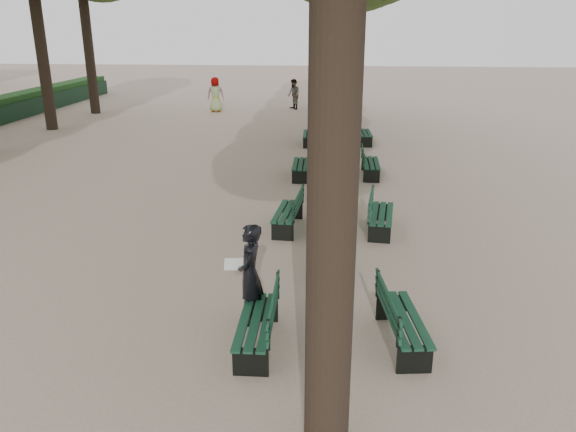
{
  "coord_description": "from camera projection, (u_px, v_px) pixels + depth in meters",
  "views": [
    {
      "loc": [
        1.54,
        -7.41,
        4.82
      ],
      "look_at": [
        0.6,
        3.0,
        1.2
      ],
      "focal_mm": 35.0,
      "sensor_mm": 36.0,
      "label": 1
    }
  ],
  "objects": [
    {
      "name": "pedestrian_d",
      "position": [
        216.0,
        95.0,
        31.51
      ],
      "size": [
        1.0,
        0.55,
        1.93
      ],
      "primitive_type": "imported",
      "rotation": [
        0.0,
        0.0,
        3.33
      ],
      "color": "#262628",
      "rests_on": "ground"
    },
    {
      "name": "pedestrian_a",
      "position": [
        294.0,
        94.0,
        32.44
      ],
      "size": [
        0.71,
        0.9,
        1.72
      ],
      "primitive_type": "imported",
      "rotation": [
        0.0,
        0.0,
        5.23
      ],
      "color": "#262628",
      "rests_on": "ground"
    },
    {
      "name": "bench_right_1",
      "position": [
        381.0,
        221.0,
        13.58
      ],
      "size": [
        0.76,
        1.85,
        0.92
      ],
      "color": "black",
      "rests_on": "ground"
    },
    {
      "name": "bench_left_0",
      "position": [
        257.0,
        331.0,
        8.73
      ],
      "size": [
        0.61,
        1.81,
        0.92
      ],
      "color": "black",
      "rests_on": "ground"
    },
    {
      "name": "ground",
      "position": [
        232.0,
        351.0,
        8.68
      ],
      "size": [
        120.0,
        120.0,
        0.0
      ],
      "primitive_type": "plane",
      "color": "tan",
      "rests_on": "ground"
    },
    {
      "name": "bench_right_3",
      "position": [
        364.0,
        137.0,
        23.42
      ],
      "size": [
        0.67,
        1.83,
        0.92
      ],
      "color": "black",
      "rests_on": "ground"
    },
    {
      "name": "bench_left_2",
      "position": [
        301.0,
        169.0,
        18.31
      ],
      "size": [
        0.62,
        1.81,
        0.92
      ],
      "color": "black",
      "rests_on": "ground"
    },
    {
      "name": "bench_left_1",
      "position": [
        288.0,
        218.0,
        13.73
      ],
      "size": [
        0.69,
        1.83,
        0.92
      ],
      "color": "black",
      "rests_on": "ground"
    },
    {
      "name": "pedestrian_b",
      "position": [
        332.0,
        90.0,
        33.59
      ],
      "size": [
        0.85,
        1.3,
        1.93
      ],
      "primitive_type": "imported",
      "rotation": [
        0.0,
        0.0,
        5.12
      ],
      "color": "#262628",
      "rests_on": "ground"
    },
    {
      "name": "bench_left_3",
      "position": [
        310.0,
        138.0,
        23.24
      ],
      "size": [
        0.64,
        1.82,
        0.92
      ],
      "color": "black",
      "rests_on": "ground"
    },
    {
      "name": "bench_right_0",
      "position": [
        402.0,
        329.0,
        8.79
      ],
      "size": [
        0.8,
        1.86,
        0.92
      ],
      "color": "black",
      "rests_on": "ground"
    },
    {
      "name": "bench_right_2",
      "position": [
        370.0,
        168.0,
        18.44
      ],
      "size": [
        0.57,
        1.8,
        0.92
      ],
      "color": "black",
      "rests_on": "ground"
    },
    {
      "name": "man_with_map",
      "position": [
        250.0,
        274.0,
        9.27
      ],
      "size": [
        0.63,
        0.72,
        1.75
      ],
      "color": "black",
      "rests_on": "ground"
    }
  ]
}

